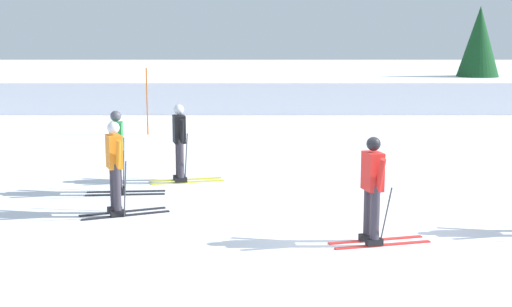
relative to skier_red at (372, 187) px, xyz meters
The scene contains 8 objects.
ground_plane 1.02m from the skier_red, 137.68° to the left, with size 120.00×120.00×0.00m, color white.
far_snow_ridge 20.65m from the skier_red, 90.91° to the left, with size 80.00×8.57×1.23m, color white.
skier_red is the anchor object (origin of this frame).
skier_green 5.76m from the skier_red, 143.50° to the left, with size 1.63×1.00×1.71m.
skier_orange 4.70m from the skier_red, 158.02° to the left, with size 1.62×0.96×1.71m.
skier_black 5.75m from the skier_red, 127.31° to the left, with size 1.64×0.98×1.71m.
trail_marker_pole 12.64m from the skier_red, 114.41° to the left, with size 0.04×0.04×2.09m, color #C65614.
conifer_far_left 21.35m from the skier_red, 69.06° to the left, with size 2.04×2.04×4.19m.
Camera 1 is at (-1.49, -11.29, 3.41)m, focal length 50.77 mm.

